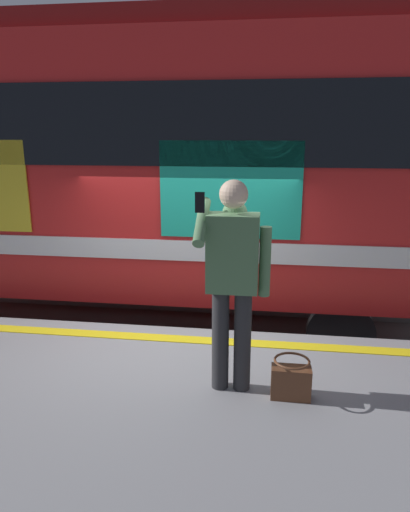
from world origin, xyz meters
name	(u,v)px	position (x,y,z in m)	size (l,w,h in m)	color
ground_plane	(180,402)	(0.00, 0.00, 0.00)	(24.24, 24.24, 0.00)	#4C4742
safety_line	(173,339)	(0.00, 0.30, 0.93)	(11.97, 0.16, 0.01)	yellow
track_rail_near	(198,344)	(0.00, -1.36, 0.08)	(15.88, 0.08, 0.16)	slate
track_rail_far	(210,307)	(0.00, -2.80, 0.08)	(15.88, 0.08, 0.16)	slate
train_carriage	(130,158)	(1.09, -2.07, 2.63)	(9.09, 3.09, 4.18)	red
passenger	(233,270)	(-0.67, 1.15, 1.95)	(0.57, 0.55, 1.73)	#262628
handbag	(291,380)	(-1.16, 1.25, 1.08)	(0.32, 0.29, 0.33)	#59331E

